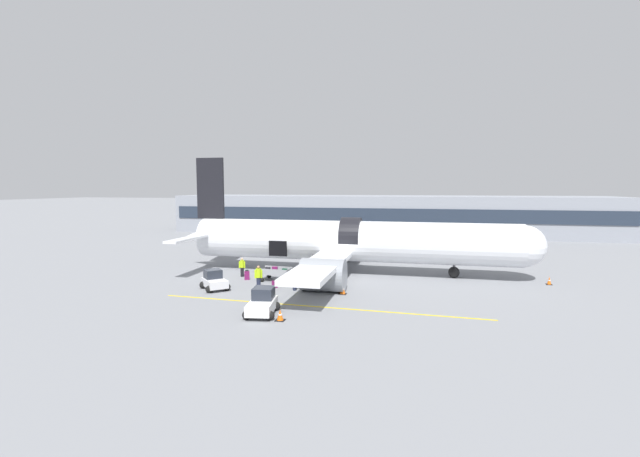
{
  "coord_description": "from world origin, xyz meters",
  "views": [
    {
      "loc": [
        5.67,
        -35.27,
        7.9
      ],
      "look_at": [
        -2.93,
        1.73,
        4.23
      ],
      "focal_mm": 24.0,
      "sensor_mm": 36.0,
      "label": 1
    }
  ],
  "objects": [
    {
      "name": "ground_plane",
      "position": [
        0.0,
        0.0,
        0.0
      ],
      "size": [
        500.0,
        500.0,
        0.0
      ],
      "primitive_type": "plane",
      "color": "gray"
    },
    {
      "name": "apron_marking_line",
      "position": [
        -0.87,
        -8.32,
        0.0
      ],
      "size": [
        22.51,
        1.02,
        0.01
      ],
      "color": "yellow",
      "rests_on": "ground_plane"
    },
    {
      "name": "terminal_strip",
      "position": [
        0.0,
        39.4,
        3.21
      ],
      "size": [
        73.04,
        13.34,
        6.42
      ],
      "color": "gray",
      "rests_on": "ground_plane"
    },
    {
      "name": "airplane",
      "position": [
        -0.8,
        3.25,
        2.85
      ],
      "size": [
        33.23,
        27.64,
        10.75
      ],
      "color": "white",
      "rests_on": "ground_plane"
    },
    {
      "name": "baggage_tug_lead",
      "position": [
        -3.73,
        -10.7,
        0.69
      ],
      "size": [
        2.26,
        3.27,
        1.61
      ],
      "color": "white",
      "rests_on": "ground_plane"
    },
    {
      "name": "baggage_tug_mid",
      "position": [
        -9.71,
        -5.36,
        0.64
      ],
      "size": [
        2.76,
        2.79,
        1.5
      ],
      "color": "silver",
      "rests_on": "ground_plane"
    },
    {
      "name": "baggage_cart_loading",
      "position": [
        -6.02,
        -1.38,
        0.59
      ],
      "size": [
        3.61,
        2.03,
        1.18
      ],
      "color": "#999BA0",
      "rests_on": "ground_plane"
    },
    {
      "name": "ground_crew_loader_a",
      "position": [
        -3.53,
        -4.29,
        0.88
      ],
      "size": [
        0.54,
        0.54,
        1.67
      ],
      "color": "#1E2338",
      "rests_on": "ground_plane"
    },
    {
      "name": "ground_crew_loader_b",
      "position": [
        -6.44,
        -4.37,
        0.96
      ],
      "size": [
        0.61,
        0.56,
        1.82
      ],
      "color": "#1E2338",
      "rests_on": "ground_plane"
    },
    {
      "name": "ground_crew_driver",
      "position": [
        -2.88,
        -1.45,
        0.83
      ],
      "size": [
        0.54,
        0.47,
        1.57
      ],
      "color": "#1E2338",
      "rests_on": "ground_plane"
    },
    {
      "name": "ground_crew_supervisor",
      "position": [
        -2.31,
        0.05,
        0.97
      ],
      "size": [
        0.56,
        0.62,
        1.84
      ],
      "color": "black",
      "rests_on": "ground_plane"
    },
    {
      "name": "ground_crew_helper",
      "position": [
        -3.55,
        -0.41,
        0.83
      ],
      "size": [
        0.5,
        0.5,
        1.57
      ],
      "color": "#1E2338",
      "rests_on": "ground_plane"
    },
    {
      "name": "ground_crew_marshal",
      "position": [
        -9.51,
        -0.47,
        0.88
      ],
      "size": [
        0.59,
        0.46,
        1.68
      ],
      "color": "black",
      "rests_on": "ground_plane"
    },
    {
      "name": "suitcase_on_tarmac_upright",
      "position": [
        -8.57,
        -1.62,
        0.38
      ],
      "size": [
        0.46,
        0.32,
        0.86
      ],
      "color": "#721951",
      "rests_on": "ground_plane"
    },
    {
      "name": "suitcase_on_tarmac_spare",
      "position": [
        -5.32,
        -3.78,
        0.27
      ],
      "size": [
        0.53,
        0.46,
        0.65
      ],
      "color": "#721951",
      "rests_on": "ground_plane"
    },
    {
      "name": "safety_cone_nose",
      "position": [
        16.12,
        2.26,
        0.3
      ],
      "size": [
        0.46,
        0.46,
        0.64
      ],
      "color": "black",
      "rests_on": "ground_plane"
    },
    {
      "name": "safety_cone_engine_left",
      "position": [
        -2.25,
        -11.67,
        0.31
      ],
      "size": [
        0.57,
        0.57,
        0.67
      ],
      "color": "black",
      "rests_on": "ground_plane"
    },
    {
      "name": "safety_cone_wingtip",
      "position": [
        0.26,
        -4.6,
        0.32
      ],
      "size": [
        0.6,
        0.6,
        0.69
      ],
      "color": "black",
      "rests_on": "ground_plane"
    }
  ]
}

